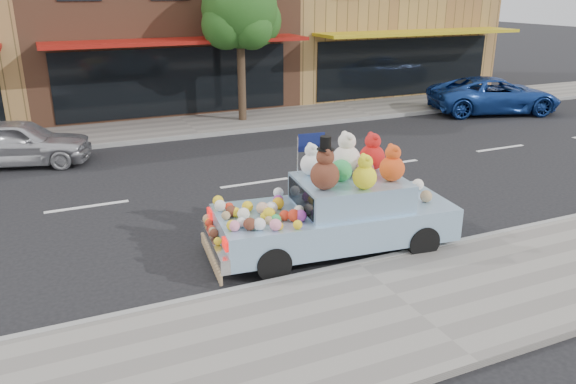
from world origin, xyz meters
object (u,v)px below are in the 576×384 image
street_tree (240,16)px  car_silver (18,142)px  car_blue (494,95)px  art_car (336,209)px

street_tree → car_silver: (-7.36, -2.47, -3.05)m
car_silver → car_blue: size_ratio=0.76×
car_blue → street_tree: bearing=92.7°
street_tree → art_car: bearing=-100.6°
car_blue → art_car: size_ratio=1.07×
car_blue → art_car: bearing=142.6°
car_silver → car_blue: bearing=-74.0°
street_tree → art_car: size_ratio=1.12×
car_silver → street_tree: bearing=-55.7°
car_silver → art_car: bearing=-131.2°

